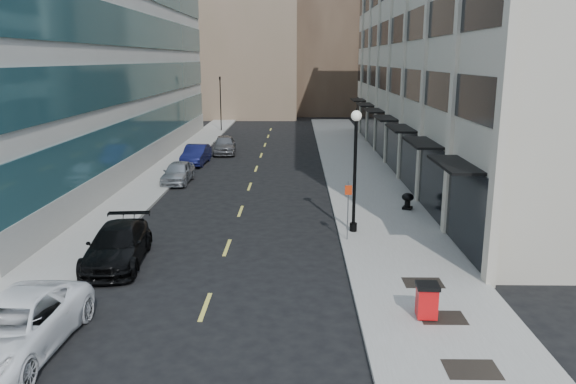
{
  "coord_description": "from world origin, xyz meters",
  "views": [
    {
      "loc": [
        3.01,
        -15.19,
        8.03
      ],
      "look_at": [
        2.63,
        9.9,
        2.05
      ],
      "focal_mm": 35.0,
      "sensor_mm": 36.0,
      "label": 1
    }
  ],
  "objects_px": {
    "lamppost": "(355,160)",
    "sign_post": "(348,203)",
    "traffic_signal": "(220,80)",
    "urn_planter": "(408,199)",
    "car_white_van": "(13,328)",
    "car_silver_sedan": "(178,172)",
    "trash_bin": "(427,300)",
    "car_black_pickup": "(117,245)",
    "car_blue_sedan": "(196,155)",
    "car_grey_sedan": "(225,145)"
  },
  "relations": [
    {
      "from": "car_white_van",
      "to": "car_blue_sedan",
      "type": "bearing_deg",
      "value": 92.36
    },
    {
      "from": "car_silver_sedan",
      "to": "sign_post",
      "type": "height_order",
      "value": "sign_post"
    },
    {
      "from": "lamppost",
      "to": "sign_post",
      "type": "height_order",
      "value": "lamppost"
    },
    {
      "from": "car_silver_sedan",
      "to": "car_blue_sedan",
      "type": "distance_m",
      "value": 6.8
    },
    {
      "from": "car_silver_sedan",
      "to": "car_black_pickup",
      "type": "bearing_deg",
      "value": -85.81
    },
    {
      "from": "traffic_signal",
      "to": "car_white_van",
      "type": "relative_size",
      "value": 1.22
    },
    {
      "from": "traffic_signal",
      "to": "urn_planter",
      "type": "height_order",
      "value": "traffic_signal"
    },
    {
      "from": "car_silver_sedan",
      "to": "car_blue_sedan",
      "type": "xyz_separation_m",
      "value": [
        0.0,
        6.8,
        0.03
      ]
    },
    {
      "from": "traffic_signal",
      "to": "car_white_van",
      "type": "bearing_deg",
      "value": -89.18
    },
    {
      "from": "car_black_pickup",
      "to": "sign_post",
      "type": "height_order",
      "value": "sign_post"
    },
    {
      "from": "car_black_pickup",
      "to": "lamppost",
      "type": "relative_size",
      "value": 0.92
    },
    {
      "from": "traffic_signal",
      "to": "car_grey_sedan",
      "type": "relative_size",
      "value": 1.49
    },
    {
      "from": "car_silver_sedan",
      "to": "trash_bin",
      "type": "bearing_deg",
      "value": -57.66
    },
    {
      "from": "car_grey_sedan",
      "to": "car_white_van",
      "type": "bearing_deg",
      "value": -97.8
    },
    {
      "from": "traffic_signal",
      "to": "car_white_van",
      "type": "xyz_separation_m",
      "value": [
        0.7,
        -49.14,
        -4.93
      ]
    },
    {
      "from": "car_white_van",
      "to": "car_silver_sedan",
      "type": "bearing_deg",
      "value": 92.36
    },
    {
      "from": "car_black_pickup",
      "to": "car_white_van",
      "type": "bearing_deg",
      "value": -100.42
    },
    {
      "from": "trash_bin",
      "to": "sign_post",
      "type": "xyz_separation_m",
      "value": [
        -1.78,
        7.75,
        1.09
      ]
    },
    {
      "from": "traffic_signal",
      "to": "sign_post",
      "type": "bearing_deg",
      "value": -74.61
    },
    {
      "from": "car_blue_sedan",
      "to": "trash_bin",
      "type": "distance_m",
      "value": 29.31
    },
    {
      "from": "traffic_signal",
      "to": "car_grey_sedan",
      "type": "bearing_deg",
      "value": -81.42
    },
    {
      "from": "car_blue_sedan",
      "to": "lamppost",
      "type": "xyz_separation_m",
      "value": [
        10.49,
        -17.76,
        2.78
      ]
    },
    {
      "from": "car_white_van",
      "to": "car_blue_sedan",
      "type": "relative_size",
      "value": 1.25
    },
    {
      "from": "sign_post",
      "to": "car_white_van",
      "type": "bearing_deg",
      "value": -139.78
    },
    {
      "from": "traffic_signal",
      "to": "car_black_pickup",
      "type": "relative_size",
      "value": 1.32
    },
    {
      "from": "lamppost",
      "to": "sign_post",
      "type": "distance_m",
      "value": 2.15
    },
    {
      "from": "car_white_van",
      "to": "urn_planter",
      "type": "distance_m",
      "value": 20.5
    },
    {
      "from": "car_silver_sedan",
      "to": "trash_bin",
      "type": "relative_size",
      "value": 3.75
    },
    {
      "from": "traffic_signal",
      "to": "car_grey_sedan",
      "type": "xyz_separation_m",
      "value": [
        2.3,
        -15.24,
        -4.92
      ]
    },
    {
      "from": "trash_bin",
      "to": "car_black_pickup",
      "type": "bearing_deg",
      "value": 158.92
    },
    {
      "from": "car_grey_sedan",
      "to": "lamppost",
      "type": "xyz_separation_m",
      "value": [
        8.89,
        -22.72,
        2.74
      ]
    },
    {
      "from": "car_silver_sedan",
      "to": "lamppost",
      "type": "relative_size",
      "value": 0.73
    },
    {
      "from": "car_blue_sedan",
      "to": "car_silver_sedan",
      "type": "bearing_deg",
      "value": -87.14
    },
    {
      "from": "trash_bin",
      "to": "sign_post",
      "type": "relative_size",
      "value": 0.42
    },
    {
      "from": "car_black_pickup",
      "to": "urn_planter",
      "type": "height_order",
      "value": "car_black_pickup"
    },
    {
      "from": "trash_bin",
      "to": "car_grey_sedan",
      "type": "bearing_deg",
      "value": 110.88
    },
    {
      "from": "trash_bin",
      "to": "lamppost",
      "type": "bearing_deg",
      "value": 101.67
    },
    {
      "from": "lamppost",
      "to": "sign_post",
      "type": "relative_size",
      "value": 2.17
    },
    {
      "from": "traffic_signal",
      "to": "car_white_van",
      "type": "distance_m",
      "value": 49.39
    },
    {
      "from": "car_grey_sedan",
      "to": "lamppost",
      "type": "height_order",
      "value": "lamppost"
    },
    {
      "from": "sign_post",
      "to": "traffic_signal",
      "type": "bearing_deg",
      "value": 101.2
    },
    {
      "from": "car_grey_sedan",
      "to": "car_silver_sedan",
      "type": "bearing_deg",
      "value": -102.85
    },
    {
      "from": "sign_post",
      "to": "urn_planter",
      "type": "distance_m",
      "value": 6.54
    },
    {
      "from": "sign_post",
      "to": "car_blue_sedan",
      "type": "bearing_deg",
      "value": 113.76
    },
    {
      "from": "car_blue_sedan",
      "to": "car_grey_sedan",
      "type": "distance_m",
      "value": 5.21
    },
    {
      "from": "urn_planter",
      "to": "car_black_pickup",
      "type": "bearing_deg",
      "value": -148.5
    },
    {
      "from": "car_white_van",
      "to": "urn_planter",
      "type": "height_order",
      "value": "car_white_van"
    },
    {
      "from": "car_black_pickup",
      "to": "car_silver_sedan",
      "type": "height_order",
      "value": "car_black_pickup"
    },
    {
      "from": "lamppost",
      "to": "urn_planter",
      "type": "height_order",
      "value": "lamppost"
    },
    {
      "from": "trash_bin",
      "to": "car_white_van",
      "type": "bearing_deg",
      "value": -166.84
    }
  ]
}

